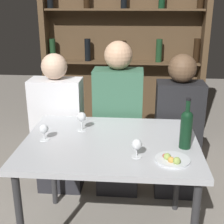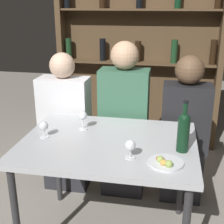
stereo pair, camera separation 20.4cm
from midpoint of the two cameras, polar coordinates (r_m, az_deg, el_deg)
dining_table at (r=2.02m, az=2.25°, el=-7.18°), size 1.11×0.84×0.75m
wine_rack_wall at (r=3.51m, az=6.62°, el=13.09°), size 1.80×0.21×2.33m
wine_bottle at (r=1.87m, az=16.04°, el=-3.28°), size 0.07×0.07×0.31m
wine_glass_0 at (r=1.76m, az=6.72°, el=-6.27°), size 0.06×0.06×0.11m
wine_glass_1 at (r=2.13m, az=-2.63°, el=-0.87°), size 0.06×0.06×0.13m
wine_glass_2 at (r=2.04m, az=-9.60°, el=-2.71°), size 0.06×0.06×0.11m
food_plate_0 at (r=1.75m, az=13.06°, el=-9.03°), size 0.19×0.19×0.05m
seated_person_left at (r=2.69m, az=-6.37°, el=-2.87°), size 0.42×0.22×1.21m
seated_person_center at (r=2.57m, az=4.44°, el=-2.47°), size 0.39×0.22×1.31m
seated_person_right at (r=2.59m, az=15.29°, el=-4.05°), size 0.37×0.22×1.22m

